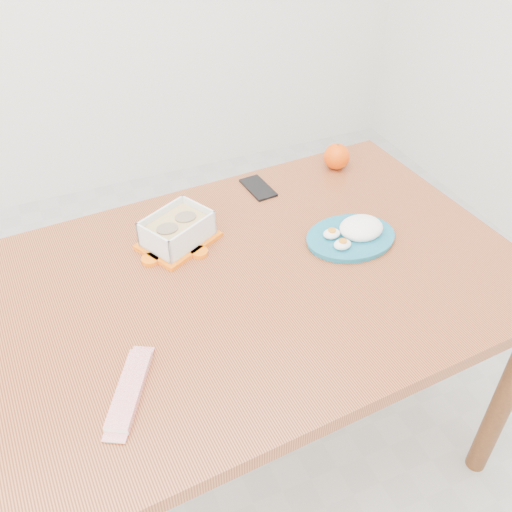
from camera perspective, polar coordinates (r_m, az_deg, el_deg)
name	(u,v)px	position (r m, az deg, el deg)	size (l,w,h in m)	color
ground	(202,461)	(1.95, -5.46, -19.76)	(3.50, 3.50, 0.00)	#B7B7B2
dining_table	(256,301)	(1.46, 0.00, -4.51)	(1.36, 0.95, 0.75)	#A85A2F
food_container	(177,230)	(1.48, -7.87, 2.56)	(0.23, 0.21, 0.08)	#FF6B07
orange_fruit	(337,156)	(1.80, 8.07, 9.83)	(0.08, 0.08, 0.08)	#FF5105
rice_plate	(354,233)	(1.51, 9.79, 2.30)	(0.24, 0.24, 0.06)	#176680
candy_bar	(130,390)	(1.18, -12.53, -12.92)	(0.19, 0.05, 0.02)	red
smartphone	(258,188)	(1.70, 0.22, 6.84)	(0.06, 0.13, 0.01)	black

